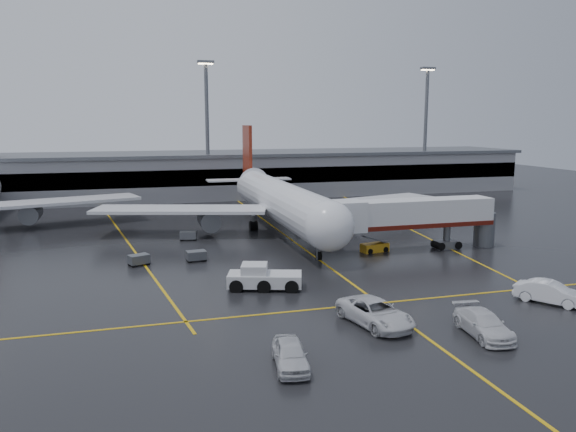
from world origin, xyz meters
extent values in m
plane|color=black|center=(0.00, 0.00, 0.00)|extent=(220.00, 220.00, 0.00)
cube|color=gold|center=(0.00, 0.00, 0.01)|extent=(0.25, 90.00, 0.02)
cube|color=gold|center=(0.00, -22.00, 0.01)|extent=(60.00, 0.25, 0.02)
cube|color=gold|center=(-20.00, 10.00, 0.01)|extent=(9.99, 69.35, 0.02)
cube|color=gold|center=(18.00, 10.00, 0.01)|extent=(7.57, 69.64, 0.02)
cube|color=gray|center=(0.00, 48.00, 4.00)|extent=(120.00, 18.00, 8.00)
cube|color=black|center=(0.00, 39.20, 4.50)|extent=(120.00, 0.40, 3.00)
cube|color=#595B60|center=(0.00, 48.00, 8.30)|extent=(122.00, 19.00, 0.60)
cylinder|color=#595B60|center=(-5.00, 42.00, 12.50)|extent=(0.70, 0.70, 25.00)
cube|color=#595B60|center=(-5.00, 42.00, 25.20)|extent=(3.00, 1.20, 0.50)
cube|color=#FFE5B2|center=(-5.00, 42.00, 24.90)|extent=(2.60, 0.90, 0.20)
cylinder|color=#595B60|center=(40.00, 42.00, 12.50)|extent=(0.70, 0.70, 25.00)
cube|color=#595B60|center=(40.00, 42.00, 25.20)|extent=(3.00, 1.20, 0.50)
cube|color=#FFE5B2|center=(40.00, 42.00, 24.90)|extent=(2.60, 0.90, 0.20)
cylinder|color=silver|center=(0.00, 8.00, 4.20)|extent=(5.20, 36.00, 5.20)
sphere|color=silver|center=(0.00, -10.00, 4.20)|extent=(5.20, 5.20, 5.20)
cone|color=silver|center=(0.00, 29.00, 4.80)|extent=(4.94, 8.00, 4.94)
cube|color=maroon|center=(0.00, 30.00, 9.70)|extent=(0.50, 5.50, 8.50)
cube|color=silver|center=(0.00, 29.00, 5.00)|extent=(14.00, 3.00, 0.25)
cube|color=silver|center=(-13.00, 10.00, 3.40)|extent=(22.80, 11.83, 0.40)
cube|color=silver|center=(13.00, 10.00, 3.40)|extent=(22.80, 11.83, 0.40)
cylinder|color=#595B60|center=(-9.50, 9.00, 2.00)|extent=(2.60, 4.50, 2.60)
cylinder|color=#595B60|center=(9.50, 9.00, 2.00)|extent=(2.60, 4.50, 2.60)
cylinder|color=#595B60|center=(0.00, -7.00, 1.00)|extent=(0.56, 0.56, 2.00)
cylinder|color=#595B60|center=(-3.20, 11.00, 1.00)|extent=(0.56, 0.56, 2.00)
cylinder|color=#595B60|center=(3.20, 11.00, 1.00)|extent=(0.56, 0.56, 2.00)
cylinder|color=black|center=(0.00, -7.00, 0.45)|extent=(0.40, 1.10, 1.10)
cylinder|color=black|center=(-3.20, 11.00, 0.55)|extent=(1.00, 1.40, 1.40)
cylinder|color=black|center=(3.20, 11.00, 0.55)|extent=(1.00, 1.40, 1.40)
cube|color=silver|center=(-29.00, 22.00, 3.40)|extent=(22.80, 11.83, 0.40)
cylinder|color=#595B60|center=(-32.50, 21.00, 2.00)|extent=(2.60, 4.50, 2.60)
cube|color=silver|center=(12.00, -6.00, 4.40)|extent=(18.00, 3.20, 3.00)
cube|color=#4E1009|center=(12.00, -6.00, 3.10)|extent=(18.00, 3.30, 0.50)
cube|color=silver|center=(3.80, -6.00, 4.40)|extent=(3.00, 3.40, 3.30)
cylinder|color=#595B60|center=(16.00, -6.00, 1.50)|extent=(0.80, 0.80, 3.00)
cube|color=#595B60|center=(16.00, -6.00, 0.45)|extent=(2.60, 1.60, 0.90)
cylinder|color=#595B60|center=(21.00, -6.00, 2.00)|extent=(2.40, 2.40, 4.00)
cylinder|color=black|center=(14.90, -6.00, 0.45)|extent=(0.90, 1.80, 0.90)
cylinder|color=black|center=(17.10, -6.00, 0.45)|extent=(0.90, 1.80, 0.90)
cube|color=silver|center=(-7.97, -15.54, 0.83)|extent=(6.92, 4.36, 1.11)
cube|color=silver|center=(-8.85, -15.27, 1.75)|extent=(2.76, 2.76, 0.92)
cube|color=black|center=(-8.85, -15.27, 1.75)|extent=(2.49, 2.49, 0.83)
cylinder|color=black|center=(-10.26, -14.83, 0.51)|extent=(1.96, 2.99, 1.20)
cylinder|color=black|center=(-7.97, -15.54, 0.51)|extent=(1.96, 2.99, 1.20)
cylinder|color=black|center=(-5.68, -16.24, 0.51)|extent=(1.96, 2.99, 1.20)
cube|color=orange|center=(7.29, -5.24, 0.48)|extent=(3.36, 1.88, 0.97)
cube|color=#595B60|center=(7.29, -5.24, 1.41)|extent=(3.15, 1.34, 1.11)
cylinder|color=black|center=(6.26, -5.43, 0.26)|extent=(0.88, 1.58, 0.62)
cylinder|color=black|center=(8.33, -5.05, 0.26)|extent=(0.88, 1.58, 0.62)
imported|color=silver|center=(-2.35, -26.34, 0.92)|extent=(4.39, 7.12, 1.84)
imported|color=silver|center=(3.96, -30.25, 0.83)|extent=(2.91, 5.92, 1.66)
imported|color=white|center=(13.34, -25.75, 0.90)|extent=(4.71, 5.53, 1.79)
imported|color=silver|center=(-10.21, -31.43, 0.82)|extent=(2.60, 5.02, 1.63)
cube|color=#595B60|center=(-12.66, -4.10, 0.65)|extent=(2.14, 1.53, 0.90)
cylinder|color=black|center=(-13.40, -4.69, 0.18)|extent=(0.40, 0.20, 0.40)
cylinder|color=black|center=(-11.81, -4.50, 0.18)|extent=(0.40, 0.20, 0.40)
cylinder|color=black|center=(-13.52, -3.70, 0.18)|extent=(0.40, 0.20, 0.40)
cylinder|color=black|center=(-11.93, -3.50, 0.18)|extent=(0.40, 0.20, 0.40)
cube|color=#595B60|center=(-18.53, -4.16, 0.65)|extent=(2.35, 1.97, 0.90)
cylinder|color=black|center=(-19.07, -4.93, 0.18)|extent=(0.40, 0.20, 0.40)
cylinder|color=black|center=(-17.60, -4.31, 0.18)|extent=(0.40, 0.20, 0.40)
cylinder|color=black|center=(-19.46, -4.00, 0.18)|extent=(0.40, 0.20, 0.40)
cylinder|color=black|center=(-17.98, -3.39, 0.18)|extent=(0.40, 0.20, 0.40)
cube|color=#595B60|center=(-12.40, 6.80, 0.65)|extent=(2.21, 1.65, 0.90)
cylinder|color=black|center=(-13.28, 6.46, 0.18)|extent=(0.40, 0.20, 0.40)
cylinder|color=black|center=(-11.71, 6.16, 0.18)|extent=(0.40, 0.20, 0.40)
cylinder|color=black|center=(-13.10, 7.44, 0.18)|extent=(0.40, 0.20, 0.40)
cylinder|color=black|center=(-11.52, 7.14, 0.18)|extent=(0.40, 0.20, 0.40)
camera|label=1|loc=(-18.88, -61.44, 14.54)|focal=34.56mm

